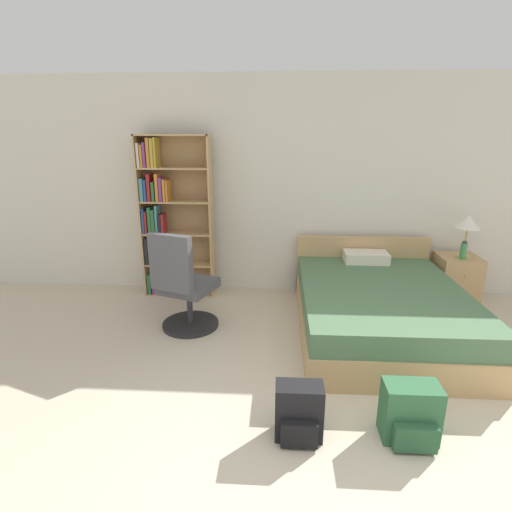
{
  "coord_description": "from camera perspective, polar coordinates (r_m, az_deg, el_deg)",
  "views": [
    {
      "loc": [
        -0.48,
        -1.66,
        1.93
      ],
      "look_at": [
        -0.7,
        1.98,
        0.81
      ],
      "focal_mm": 28.0,
      "sensor_mm": 36.0,
      "label": 1
    }
  ],
  "objects": [
    {
      "name": "backpack_black",
      "position": [
        2.81,
        6.15,
        -21.42
      ],
      "size": [
        0.31,
        0.23,
        0.38
      ],
      "color": "black",
      "rests_on": "ground_plane"
    },
    {
      "name": "backpack_green",
      "position": [
        2.96,
        21.19,
        -20.3
      ],
      "size": [
        0.36,
        0.28,
        0.39
      ],
      "color": "#2D603D",
      "rests_on": "ground_plane"
    },
    {
      "name": "table_lamp",
      "position": [
        5.1,
        28.05,
        4.05
      ],
      "size": [
        0.27,
        0.27,
        0.49
      ],
      "color": "tan",
      "rests_on": "nightstand"
    },
    {
      "name": "wall_back",
      "position": [
        4.95,
        9.05,
        9.53
      ],
      "size": [
        9.0,
        0.06,
        2.6
      ],
      "color": "silver",
      "rests_on": "ground_plane"
    },
    {
      "name": "water_bottle",
      "position": [
        5.08,
        27.51,
        0.68
      ],
      "size": [
        0.07,
        0.07,
        0.21
      ],
      "color": "#3F8C4C",
      "rests_on": "nightstand"
    },
    {
      "name": "bookshelf",
      "position": [
        4.91,
        -12.46,
        5.59
      ],
      "size": [
        0.85,
        0.26,
        1.93
      ],
      "color": "tan",
      "rests_on": "ground_plane"
    },
    {
      "name": "nightstand",
      "position": [
        5.29,
        26.62,
        -2.96
      ],
      "size": [
        0.45,
        0.46,
        0.57
      ],
      "color": "tan",
      "rests_on": "ground_plane"
    },
    {
      "name": "bed",
      "position": [
        4.26,
        17.08,
        -6.89
      ],
      "size": [
        1.58,
        2.1,
        0.74
      ],
      "color": "tan",
      "rests_on": "ground_plane"
    },
    {
      "name": "office_chair",
      "position": [
        4.05,
        -10.32,
        -4.6
      ],
      "size": [
        0.62,
        0.68,
        1.05
      ],
      "color": "#232326",
      "rests_on": "ground_plane"
    }
  ]
}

